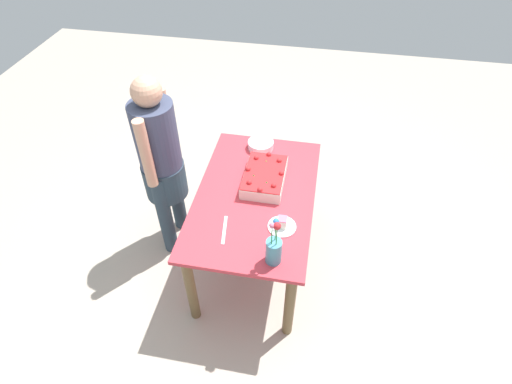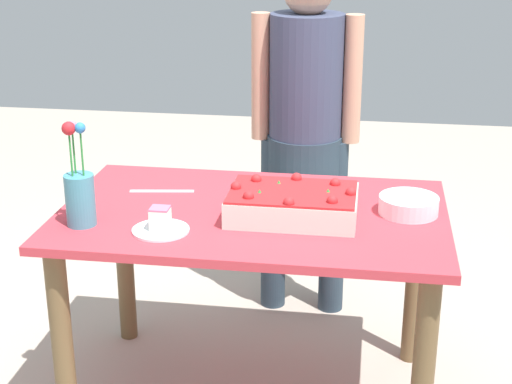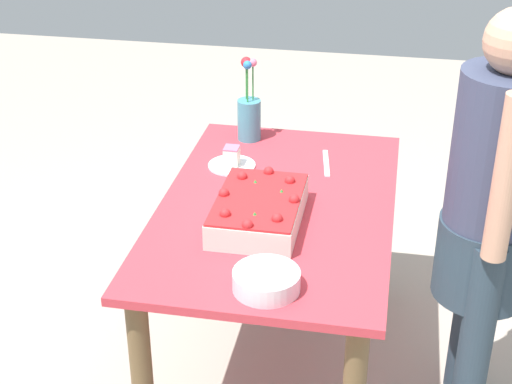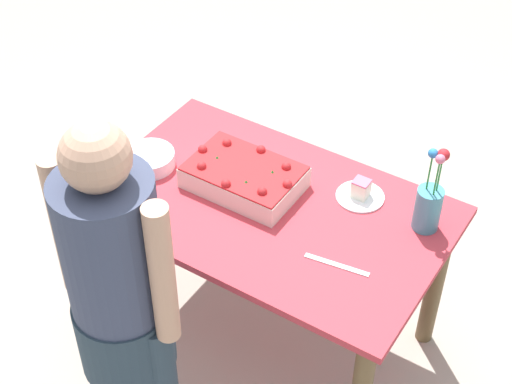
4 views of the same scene
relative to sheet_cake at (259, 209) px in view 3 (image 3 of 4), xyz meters
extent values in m
plane|color=#AEA292|center=(-0.14, 0.04, -0.78)|extent=(8.00, 8.00, 0.00)
cube|color=#C13540|center=(-0.14, 0.04, -0.06)|extent=(1.31, 0.81, 0.03)
cylinder|color=brown|center=(-0.72, -0.29, -0.43)|extent=(0.07, 0.07, 0.70)
cylinder|color=brown|center=(-0.72, 0.37, -0.43)|extent=(0.07, 0.07, 0.70)
cube|color=silver|center=(0.00, 0.00, -0.01)|extent=(0.42, 0.28, 0.09)
cube|color=red|center=(0.00, 0.00, 0.04)|extent=(0.41, 0.27, 0.01)
sphere|color=red|center=(0.19, 0.00, 0.05)|extent=(0.04, 0.04, 0.04)
sphere|color=red|center=(0.13, 0.08, 0.05)|extent=(0.04, 0.04, 0.04)
sphere|color=red|center=(0.00, 0.12, 0.05)|extent=(0.04, 0.04, 0.04)
sphere|color=red|center=(-0.13, 0.08, 0.05)|extent=(0.04, 0.04, 0.04)
sphere|color=red|center=(-0.19, 0.00, 0.05)|extent=(0.04, 0.04, 0.04)
sphere|color=red|center=(-0.13, -0.08, 0.05)|extent=(0.04, 0.04, 0.04)
sphere|color=red|center=(0.00, -0.12, 0.05)|extent=(0.04, 0.04, 0.04)
sphere|color=red|center=(0.13, -0.08, 0.05)|extent=(0.04, 0.04, 0.04)
cone|color=#2D8438|center=(-0.11, -0.03, 0.05)|extent=(0.02, 0.02, 0.02)
cone|color=#2D8438|center=(0.12, 0.01, 0.05)|extent=(0.02, 0.02, 0.02)
cone|color=#2D8438|center=(-0.05, 0.07, 0.05)|extent=(0.02, 0.02, 0.02)
cylinder|color=white|center=(-0.40, -0.18, -0.04)|extent=(0.18, 0.18, 0.01)
cube|color=white|center=(-0.40, -0.18, -0.01)|extent=(0.06, 0.06, 0.07)
cube|color=#E1688C|center=(-0.40, -0.18, 0.03)|extent=(0.06, 0.06, 0.01)
cube|color=silver|center=(-0.49, 0.17, -0.05)|extent=(0.23, 0.05, 0.00)
cylinder|color=teal|center=(-0.67, -0.17, 0.04)|extent=(0.10, 0.10, 0.17)
cylinder|color=#2D8438|center=(-0.65, -0.17, 0.20)|extent=(0.01, 0.01, 0.16)
sphere|color=#2C79BE|center=(-0.65, -0.17, 0.28)|extent=(0.03, 0.03, 0.03)
cylinder|color=#2D8438|center=(-0.68, -0.15, 0.20)|extent=(0.01, 0.01, 0.16)
sphere|color=#DA6E8C|center=(-0.68, -0.15, 0.28)|extent=(0.03, 0.03, 0.03)
cylinder|color=#2D8438|center=(-0.68, -0.18, 0.20)|extent=(0.01, 0.01, 0.16)
sphere|color=red|center=(-0.68, -0.18, 0.28)|extent=(0.04, 0.04, 0.04)
cylinder|color=silver|center=(0.38, 0.09, -0.02)|extent=(0.20, 0.20, 0.06)
cylinder|color=#2A3B48|center=(-0.16, 0.75, -0.39)|extent=(0.11, 0.11, 0.78)
cylinder|color=#2A3B48|center=(0.10, 0.75, -0.39)|extent=(0.11, 0.11, 0.78)
cylinder|color=#2A3B48|center=(-0.03, 0.75, -0.12)|extent=(0.32, 0.31, 0.28)
cylinder|color=#39415B|center=(-0.03, 0.75, 0.26)|extent=(0.30, 0.30, 0.52)
cylinder|color=tan|center=(-0.22, 0.75, 0.26)|extent=(0.08, 0.08, 0.52)
cylinder|color=tan|center=(0.16, 0.75, 0.26)|extent=(0.08, 0.08, 0.52)
camera|label=1|loc=(-2.07, -0.32, 1.89)|focal=28.00mm
camera|label=2|loc=(0.25, -2.40, 0.93)|focal=55.00mm
camera|label=3|loc=(2.25, 0.42, 1.28)|focal=55.00mm
camera|label=4|loc=(-1.25, 1.87, 1.90)|focal=55.00mm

